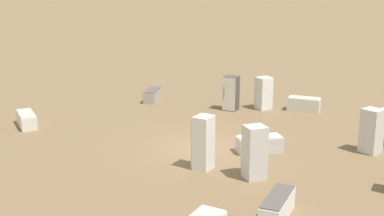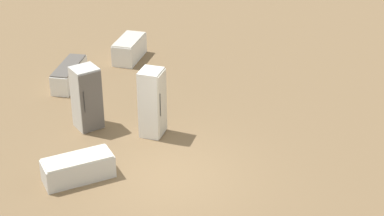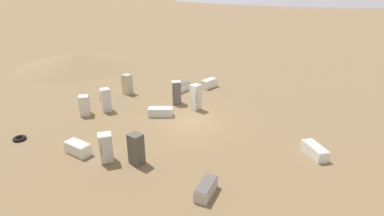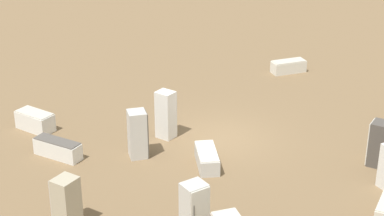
{
  "view_description": "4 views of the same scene",
  "coord_description": "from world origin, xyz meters",
  "px_view_note": "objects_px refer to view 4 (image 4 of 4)",
  "views": [
    {
      "loc": [
        3.18,
        19.43,
        6.95
      ],
      "look_at": [
        0.29,
        -0.59,
        1.49
      ],
      "focal_mm": 50.0,
      "sensor_mm": 36.0,
      "label": 1
    },
    {
      "loc": [
        -4.48,
        -12.61,
        8.92
      ],
      "look_at": [
        0.9,
        0.75,
        1.35
      ],
      "focal_mm": 60.0,
      "sensor_mm": 36.0,
      "label": 2
    },
    {
      "loc": [
        1.47,
        -18.68,
        8.7
      ],
      "look_at": [
        0.14,
        0.39,
        0.79
      ],
      "focal_mm": 28.0,
      "sensor_mm": 36.0,
      "label": 3
    },
    {
      "loc": [
        -22.38,
        2.24,
        11.28
      ],
      "look_at": [
        0.19,
        1.11,
        1.26
      ],
      "focal_mm": 60.0,
      "sensor_mm": 36.0,
      "label": 4
    }
  ],
  "objects_px": {
    "discarded_fridge_11": "(35,121)",
    "discarded_fridge_12": "(66,203)",
    "discarded_fridge_1": "(166,115)",
    "discarded_fridge_2": "(194,209)",
    "discarded_fridge_8": "(378,144)",
    "discarded_fridge_7": "(138,134)",
    "discarded_fridge_10": "(207,158)",
    "discarded_fridge_9": "(58,149)",
    "discarded_fridge_6": "(288,66)"
  },
  "relations": [
    {
      "from": "discarded_fridge_2",
      "to": "discarded_fridge_11",
      "type": "height_order",
      "value": "discarded_fridge_2"
    },
    {
      "from": "discarded_fridge_2",
      "to": "discarded_fridge_11",
      "type": "relative_size",
      "value": 1.01
    },
    {
      "from": "discarded_fridge_10",
      "to": "discarded_fridge_11",
      "type": "distance_m",
      "value": 7.48
    },
    {
      "from": "discarded_fridge_8",
      "to": "discarded_fridge_10",
      "type": "bearing_deg",
      "value": 121.4
    },
    {
      "from": "discarded_fridge_9",
      "to": "discarded_fridge_10",
      "type": "xyz_separation_m",
      "value": [
        -0.97,
        -5.45,
        -0.03
      ]
    },
    {
      "from": "discarded_fridge_8",
      "to": "discarded_fridge_12",
      "type": "bearing_deg",
      "value": 140.93
    },
    {
      "from": "discarded_fridge_1",
      "to": "discarded_fridge_6",
      "type": "distance_m",
      "value": 9.26
    },
    {
      "from": "discarded_fridge_6",
      "to": "discarded_fridge_10",
      "type": "relative_size",
      "value": 1.03
    },
    {
      "from": "discarded_fridge_10",
      "to": "discarded_fridge_2",
      "type": "bearing_deg",
      "value": 76.67
    },
    {
      "from": "discarded_fridge_7",
      "to": "discarded_fridge_8",
      "type": "distance_m",
      "value": 8.67
    },
    {
      "from": "discarded_fridge_10",
      "to": "discarded_fridge_11",
      "type": "xyz_separation_m",
      "value": [
        3.35,
        6.68,
        0.07
      ]
    },
    {
      "from": "discarded_fridge_11",
      "to": "discarded_fridge_12",
      "type": "bearing_deg",
      "value": 54.37
    },
    {
      "from": "discarded_fridge_2",
      "to": "discarded_fridge_10",
      "type": "xyz_separation_m",
      "value": [
        4.16,
        -0.68,
        -0.55
      ]
    },
    {
      "from": "discarded_fridge_1",
      "to": "discarded_fridge_10",
      "type": "relative_size",
      "value": 1.09
    },
    {
      "from": "discarded_fridge_1",
      "to": "discarded_fridge_9",
      "type": "height_order",
      "value": "discarded_fridge_1"
    },
    {
      "from": "discarded_fridge_1",
      "to": "discarded_fridge_12",
      "type": "distance_m",
      "value": 6.76
    },
    {
      "from": "discarded_fridge_6",
      "to": "discarded_fridge_7",
      "type": "xyz_separation_m",
      "value": [
        -8.45,
        7.2,
        0.6
      ]
    },
    {
      "from": "discarded_fridge_10",
      "to": "discarded_fridge_8",
      "type": "bearing_deg",
      "value": 174.01
    },
    {
      "from": "discarded_fridge_8",
      "to": "discarded_fridge_12",
      "type": "height_order",
      "value": "discarded_fridge_8"
    },
    {
      "from": "discarded_fridge_6",
      "to": "discarded_fridge_12",
      "type": "xyz_separation_m",
      "value": [
        -12.9,
        9.24,
        0.54
      ]
    },
    {
      "from": "discarded_fridge_7",
      "to": "discarded_fridge_12",
      "type": "xyz_separation_m",
      "value": [
        -4.45,
        2.03,
        -0.07
      ]
    },
    {
      "from": "discarded_fridge_9",
      "to": "discarded_fridge_6",
      "type": "bearing_deg",
      "value": -18.36
    },
    {
      "from": "discarded_fridge_1",
      "to": "discarded_fridge_2",
      "type": "bearing_deg",
      "value": -44.64
    },
    {
      "from": "discarded_fridge_8",
      "to": "discarded_fridge_11",
      "type": "distance_m",
      "value": 13.3
    },
    {
      "from": "discarded_fridge_1",
      "to": "discarded_fridge_12",
      "type": "xyz_separation_m",
      "value": [
        -6.01,
        3.09,
        -0.12
      ]
    },
    {
      "from": "discarded_fridge_1",
      "to": "discarded_fridge_7",
      "type": "height_order",
      "value": "discarded_fridge_1"
    },
    {
      "from": "discarded_fridge_9",
      "to": "discarded_fridge_11",
      "type": "relative_size",
      "value": 1.11
    },
    {
      "from": "discarded_fridge_6",
      "to": "discarded_fridge_7",
      "type": "distance_m",
      "value": 11.12
    },
    {
      "from": "discarded_fridge_7",
      "to": "discarded_fridge_11",
      "type": "bearing_deg",
      "value": -132.75
    },
    {
      "from": "discarded_fridge_7",
      "to": "discarded_fridge_10",
      "type": "bearing_deg",
      "value": 58.62
    },
    {
      "from": "discarded_fridge_2",
      "to": "discarded_fridge_8",
      "type": "distance_m",
      "value": 7.86
    },
    {
      "from": "discarded_fridge_1",
      "to": "discarded_fridge_8",
      "type": "xyz_separation_m",
      "value": [
        -2.63,
        -7.55,
        -0.12
      ]
    },
    {
      "from": "discarded_fridge_9",
      "to": "discarded_fridge_1",
      "type": "bearing_deg",
      "value": -37.86
    },
    {
      "from": "discarded_fridge_9",
      "to": "discarded_fridge_12",
      "type": "xyz_separation_m",
      "value": [
        -4.55,
        -0.94,
        0.5
      ]
    },
    {
      "from": "discarded_fridge_8",
      "to": "discarded_fridge_10",
      "type": "xyz_separation_m",
      "value": [
        0.2,
        6.12,
        -0.53
      ]
    },
    {
      "from": "discarded_fridge_2",
      "to": "discarded_fridge_8",
      "type": "relative_size",
      "value": 1.02
    },
    {
      "from": "discarded_fridge_6",
      "to": "discarded_fridge_11",
      "type": "height_order",
      "value": "discarded_fridge_11"
    },
    {
      "from": "discarded_fridge_7",
      "to": "discarded_fridge_11",
      "type": "xyz_separation_m",
      "value": [
        2.49,
        4.2,
        -0.53
      ]
    },
    {
      "from": "discarded_fridge_7",
      "to": "discarded_fridge_11",
      "type": "height_order",
      "value": "discarded_fridge_7"
    },
    {
      "from": "discarded_fridge_2",
      "to": "discarded_fridge_12",
      "type": "relative_size",
      "value": 1.02
    },
    {
      "from": "discarded_fridge_9",
      "to": "discarded_fridge_11",
      "type": "xyz_separation_m",
      "value": [
        2.38,
        1.23,
        0.04
      ]
    },
    {
      "from": "discarded_fridge_7",
      "to": "discarded_fridge_9",
      "type": "height_order",
      "value": "discarded_fridge_7"
    },
    {
      "from": "discarded_fridge_6",
      "to": "discarded_fridge_12",
      "type": "distance_m",
      "value": 15.88
    },
    {
      "from": "discarded_fridge_1",
      "to": "discarded_fridge_9",
      "type": "bearing_deg",
      "value": -121.28
    },
    {
      "from": "discarded_fridge_6",
      "to": "discarded_fridge_10",
      "type": "bearing_deg",
      "value": 135.97
    },
    {
      "from": "discarded_fridge_1",
      "to": "discarded_fridge_6",
      "type": "height_order",
      "value": "discarded_fridge_1"
    },
    {
      "from": "discarded_fridge_11",
      "to": "discarded_fridge_9",
      "type": "bearing_deg",
      "value": 64.35
    },
    {
      "from": "discarded_fridge_1",
      "to": "discarded_fridge_10",
      "type": "distance_m",
      "value": 2.89
    },
    {
      "from": "discarded_fridge_2",
      "to": "discarded_fridge_7",
      "type": "relative_size",
      "value": 0.94
    },
    {
      "from": "discarded_fridge_1",
      "to": "discarded_fridge_6",
      "type": "bearing_deg",
      "value": 87.11
    }
  ]
}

